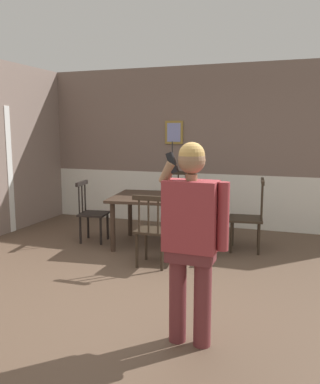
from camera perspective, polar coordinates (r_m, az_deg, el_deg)
The scene contains 8 objects.
ground_plane at distance 4.35m, azimuth -2.82°, elevation -14.37°, with size 7.26×7.26×0.00m, color brown.
room_back_partition at distance 7.17m, azimuth 7.16°, elevation 5.93°, with size 6.22×0.17×2.82m.
dining_table at distance 5.89m, azimuth 0.98°, elevation -1.42°, with size 1.71×1.28×0.75m.
chair_near_window at distance 6.25m, azimuth -9.72°, elevation -2.88°, with size 0.46×0.46×0.93m.
chair_by_doorway at distance 5.82m, azimuth 12.50°, elevation -3.46°, with size 0.52×0.52×1.03m.
chair_at_table_head at distance 6.82m, azimuth 2.43°, elevation -1.53°, with size 0.48×0.48×1.01m.
chair_opposite_corner at distance 5.05m, azimuth -1.06°, elevation -5.46°, with size 0.42×0.42×0.93m.
person_figure at distance 3.14m, azimuth 4.52°, elevation -5.68°, with size 0.57×0.24×1.63m.
Camera 1 is at (1.52, -3.69, 1.71)m, focal length 37.49 mm.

